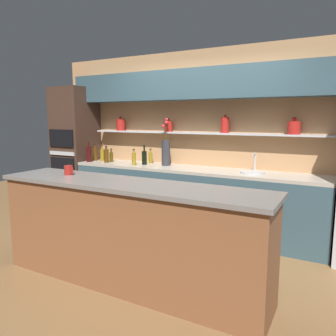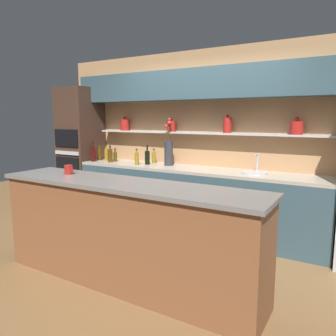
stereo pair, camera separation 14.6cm
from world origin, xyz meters
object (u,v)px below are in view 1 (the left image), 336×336
(flower_vase, at_px, (166,151))
(bottle_spirit_4, at_px, (106,156))
(sink_fixture, at_px, (252,171))
(bottle_oil_5, at_px, (134,159))
(coffee_mug, at_px, (68,170))
(bottle_sauce_2, at_px, (107,156))
(bottle_oil_3, at_px, (111,157))
(oven_tower, at_px, (76,151))
(bottle_spirit_6, at_px, (95,154))
(bottle_wine_1, at_px, (89,154))
(bottle_wine_0, at_px, (144,157))
(bottle_oil_8, at_px, (102,155))
(bottle_oil_7, at_px, (151,157))

(flower_vase, bearing_deg, bottle_spirit_4, -170.36)
(flower_vase, bearing_deg, sink_fixture, -2.70)
(bottle_spirit_4, xyz_separation_m, bottle_oil_5, (0.56, -0.04, -0.01))
(coffee_mug, bearing_deg, bottle_sauce_2, 116.92)
(flower_vase, xyz_separation_m, bottle_oil_3, (-0.98, -0.06, -0.13))
(sink_fixture, bearing_deg, oven_tower, -179.78)
(bottle_sauce_2, xyz_separation_m, bottle_oil_5, (0.70, -0.23, 0.02))
(flower_vase, distance_m, bottle_sauce_2, 1.14)
(bottle_spirit_6, bearing_deg, bottle_wine_1, -84.31)
(flower_vase, height_order, coffee_mug, flower_vase)
(bottle_wine_0, bearing_deg, bottle_sauce_2, 172.71)
(bottle_spirit_6, xyz_separation_m, coffee_mug, (1.07, -1.66, 0.03))
(bottle_spirit_4, relative_size, bottle_oil_8, 1.03)
(oven_tower, bearing_deg, coffee_mug, -47.90)
(bottle_sauce_2, distance_m, coffee_mug, 1.96)
(sink_fixture, relative_size, bottle_spirit_4, 1.19)
(oven_tower, relative_size, bottle_spirit_6, 7.71)
(bottle_oil_3, bearing_deg, bottle_sauce_2, 151.46)
(bottle_wine_0, distance_m, bottle_oil_8, 0.84)
(bottle_wine_1, height_order, bottle_spirit_6, bottle_wine_1)
(bottle_sauce_2, distance_m, bottle_oil_7, 0.81)
(flower_vase, distance_m, bottle_oil_5, 0.50)
(flower_vase, bearing_deg, oven_tower, -177.56)
(bottle_wine_1, height_order, bottle_oil_5, bottle_wine_1)
(sink_fixture, bearing_deg, bottle_spirit_4, -177.36)
(bottle_wine_0, bearing_deg, flower_vase, 12.92)
(bottle_wine_0, bearing_deg, bottle_spirit_4, -172.06)
(bottle_oil_3, relative_size, bottle_oil_8, 0.83)
(sink_fixture, relative_size, bottle_oil_8, 1.23)
(bottle_wine_0, bearing_deg, sink_fixture, 0.51)
(bottle_wine_0, relative_size, bottle_sauce_2, 1.60)
(bottle_oil_5, relative_size, bottle_oil_7, 1.08)
(oven_tower, height_order, bottle_wine_0, oven_tower)
(bottle_oil_8, height_order, coffee_mug, bottle_oil_8)
(bottle_oil_3, bearing_deg, bottle_oil_7, 13.80)
(bottle_oil_3, height_order, bottle_oil_5, bottle_oil_5)
(bottle_sauce_2, relative_size, coffee_mug, 1.72)
(bottle_oil_8, xyz_separation_m, coffee_mug, (0.93, -1.67, 0.04))
(bottle_sauce_2, bearing_deg, bottle_wine_0, -7.29)
(bottle_oil_7, bearing_deg, bottle_spirit_4, -157.84)
(bottle_wine_0, height_order, bottle_oil_8, bottle_wine_0)
(bottle_oil_8, bearing_deg, bottle_oil_7, 10.08)
(sink_fixture, bearing_deg, bottle_wine_0, -179.49)
(flower_vase, xyz_separation_m, bottle_oil_5, (-0.44, -0.21, -0.11))
(bottle_wine_0, relative_size, bottle_oil_8, 1.15)
(sink_fixture, distance_m, bottle_spirit_4, 2.31)
(bottle_wine_1, distance_m, bottle_oil_5, 0.86)
(oven_tower, relative_size, bottle_sauce_2, 11.41)
(flower_vase, relative_size, bottle_oil_3, 3.29)
(bottle_oil_7, bearing_deg, coffee_mug, -87.42)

